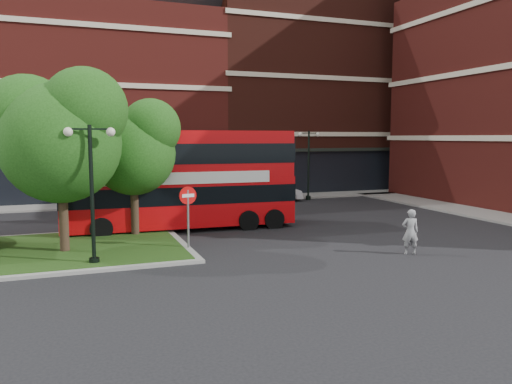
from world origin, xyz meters
name	(u,v)px	position (x,y,z in m)	size (l,w,h in m)	color
ground	(242,255)	(0.00, 0.00, 0.00)	(120.00, 120.00, 0.00)	black
pavement_far	(167,202)	(0.00, 16.50, 0.06)	(44.00, 3.00, 0.12)	slate
terrace_far_left	(43,105)	(-8.00, 24.00, 7.00)	(26.00, 12.00, 14.00)	maroon
terrace_far_right	(302,99)	(14.00, 24.00, 8.00)	(18.00, 12.00, 16.00)	#471911
traffic_island	(24,253)	(-8.00, 3.00, 0.07)	(12.60, 7.60, 0.15)	gray
tree_island_west	(57,131)	(-6.60, 2.58, 4.79)	(5.40, 4.71, 7.21)	#2D2116
tree_island_east	(131,144)	(-3.58, 5.06, 4.24)	(4.46, 3.90, 6.29)	#2D2116
lamp_island	(92,187)	(-5.50, 0.20, 2.83)	(1.72, 0.36, 5.00)	black
lamp_far_left	(201,163)	(2.00, 14.50, 2.83)	(1.72, 0.36, 5.00)	black
lamp_far_right	(309,161)	(10.00, 14.50, 2.83)	(1.72, 0.36, 5.00)	black
bus	(180,173)	(-1.12, 6.23, 2.81)	(11.31, 2.97, 4.28)	#BC070B
woman	(410,232)	(6.20, -2.17, 0.89)	(0.65, 0.43, 1.78)	gray
car_silver	(173,196)	(0.07, 14.50, 0.68)	(1.62, 4.02, 1.37)	#A4A5AB
car_white	(273,192)	(7.20, 14.50, 0.68)	(1.45, 4.15, 1.37)	silver
no_entry_sign	(188,205)	(-1.80, 1.50, 1.85)	(0.72, 0.15, 2.60)	slate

